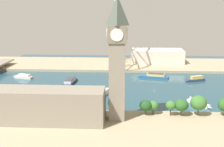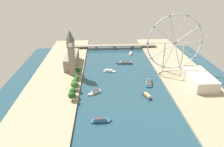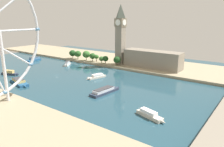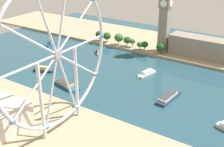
{
  "view_description": "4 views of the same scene",
  "coord_description": "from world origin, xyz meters",
  "px_view_note": "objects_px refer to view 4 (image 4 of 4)",
  "views": [
    {
      "loc": [
        -275.48,
        26.43,
        78.09
      ],
      "look_at": [
        3.21,
        41.64,
        14.2
      ],
      "focal_mm": 46.61,
      "sensor_mm": 36.0,
      "label": 1
    },
    {
      "loc": [
        -34.6,
        -301.55,
        162.24
      ],
      "look_at": [
        -16.58,
        14.71,
        11.59
      ],
      "focal_mm": 31.88,
      "sensor_mm": 36.0,
      "label": 2
    },
    {
      "loc": [
        162.79,
        205.15,
        68.38
      ],
      "look_at": [
        8.12,
        89.94,
        17.94
      ],
      "focal_mm": 34.79,
      "sensor_mm": 36.0,
      "label": 3
    },
    {
      "loc": [
        229.08,
        169.28,
        125.38
      ],
      "look_at": [
        8.96,
        23.45,
        6.47
      ],
      "focal_mm": 47.34,
      "sensor_mm": 36.0,
      "label": 4
    }
  ],
  "objects_px": {
    "clock_tower": "(165,16)",
    "tour_boat_5": "(99,51)",
    "tour_boat_6": "(169,97)",
    "tour_boat_4": "(66,85)",
    "tour_boat_0": "(53,43)",
    "ferris_wheel": "(57,55)",
    "tour_boat_1": "(43,69)",
    "tour_boat_3": "(147,73)",
    "parliament_block": "(203,47)"
  },
  "relations": [
    {
      "from": "ferris_wheel",
      "to": "tour_boat_6",
      "type": "height_order",
      "value": "ferris_wheel"
    },
    {
      "from": "clock_tower",
      "to": "tour_boat_0",
      "type": "bearing_deg",
      "value": -69.88
    },
    {
      "from": "tour_boat_4",
      "to": "tour_boat_6",
      "type": "height_order",
      "value": "tour_boat_4"
    },
    {
      "from": "clock_tower",
      "to": "tour_boat_4",
      "type": "height_order",
      "value": "clock_tower"
    },
    {
      "from": "ferris_wheel",
      "to": "tour_boat_0",
      "type": "distance_m",
      "value": 204.78
    },
    {
      "from": "tour_boat_3",
      "to": "tour_boat_5",
      "type": "relative_size",
      "value": 1.19
    },
    {
      "from": "clock_tower",
      "to": "tour_boat_1",
      "type": "relative_size",
      "value": 3.49
    },
    {
      "from": "tour_boat_6",
      "to": "tour_boat_0",
      "type": "bearing_deg",
      "value": 78.77
    },
    {
      "from": "tour_boat_1",
      "to": "tour_boat_3",
      "type": "bearing_deg",
      "value": 6.88
    },
    {
      "from": "clock_tower",
      "to": "parliament_block",
      "type": "relative_size",
      "value": 1.07
    },
    {
      "from": "tour_boat_1",
      "to": "tour_boat_4",
      "type": "relative_size",
      "value": 0.63
    },
    {
      "from": "clock_tower",
      "to": "tour_boat_5",
      "type": "height_order",
      "value": "clock_tower"
    },
    {
      "from": "tour_boat_0",
      "to": "tour_boat_1",
      "type": "xyz_separation_m",
      "value": [
        70.57,
        54.27,
        -0.03
      ]
    },
    {
      "from": "tour_boat_3",
      "to": "tour_boat_4",
      "type": "distance_m",
      "value": 83.39
    },
    {
      "from": "ferris_wheel",
      "to": "tour_boat_5",
      "type": "bearing_deg",
      "value": -153.59
    },
    {
      "from": "parliament_block",
      "to": "tour_boat_6",
      "type": "bearing_deg",
      "value": 3.33
    },
    {
      "from": "ferris_wheel",
      "to": "tour_boat_3",
      "type": "relative_size",
      "value": 4.01
    },
    {
      "from": "parliament_block",
      "to": "tour_boat_1",
      "type": "relative_size",
      "value": 3.27
    },
    {
      "from": "tour_boat_3",
      "to": "tour_boat_6",
      "type": "xyz_separation_m",
      "value": [
        34.66,
        39.19,
        0.3
      ]
    },
    {
      "from": "tour_boat_6",
      "to": "tour_boat_5",
      "type": "bearing_deg",
      "value": 67.09
    },
    {
      "from": "tour_boat_3",
      "to": "tour_boat_5",
      "type": "xyz_separation_m",
      "value": [
        -26.37,
        -78.92,
        0.62
      ]
    },
    {
      "from": "parliament_block",
      "to": "ferris_wheel",
      "type": "distance_m",
      "value": 202.69
    },
    {
      "from": "tour_boat_4",
      "to": "tour_boat_5",
      "type": "distance_m",
      "value": 96.28
    },
    {
      "from": "parliament_block",
      "to": "ferris_wheel",
      "type": "xyz_separation_m",
      "value": [
        194.03,
        -39.54,
        43.27
      ]
    },
    {
      "from": "ferris_wheel",
      "to": "tour_boat_6",
      "type": "bearing_deg",
      "value": 151.44
    },
    {
      "from": "tour_boat_0",
      "to": "tour_boat_6",
      "type": "bearing_deg",
      "value": 72.78
    },
    {
      "from": "tour_boat_4",
      "to": "tour_boat_3",
      "type": "bearing_deg",
      "value": 64.41
    },
    {
      "from": "tour_boat_3",
      "to": "tour_boat_6",
      "type": "relative_size",
      "value": 0.71
    },
    {
      "from": "parliament_block",
      "to": "tour_boat_6",
      "type": "height_order",
      "value": "parliament_block"
    },
    {
      "from": "tour_boat_0",
      "to": "tour_boat_1",
      "type": "relative_size",
      "value": 1.17
    },
    {
      "from": "ferris_wheel",
      "to": "tour_boat_0",
      "type": "relative_size",
      "value": 3.87
    },
    {
      "from": "tour_boat_5",
      "to": "tour_boat_3",
      "type": "bearing_deg",
      "value": -143.68
    },
    {
      "from": "parliament_block",
      "to": "tour_boat_1",
      "type": "height_order",
      "value": "parliament_block"
    },
    {
      "from": "tour_boat_4",
      "to": "tour_boat_6",
      "type": "distance_m",
      "value": 95.61
    },
    {
      "from": "tour_boat_1",
      "to": "tour_boat_6",
      "type": "height_order",
      "value": "tour_boat_1"
    },
    {
      "from": "tour_boat_4",
      "to": "tour_boat_5",
      "type": "height_order",
      "value": "tour_boat_5"
    },
    {
      "from": "tour_boat_5",
      "to": "tour_boat_6",
      "type": "height_order",
      "value": "tour_boat_5"
    },
    {
      "from": "tour_boat_1",
      "to": "clock_tower",
      "type": "bearing_deg",
      "value": 33.83
    },
    {
      "from": "ferris_wheel",
      "to": "tour_boat_1",
      "type": "xyz_separation_m",
      "value": [
        -66.4,
        -87.65,
        -55.11
      ]
    },
    {
      "from": "tour_boat_1",
      "to": "tour_boat_3",
      "type": "xyz_separation_m",
      "value": [
        -52.63,
        94.38,
        -0.58
      ]
    },
    {
      "from": "parliament_block",
      "to": "ferris_wheel",
      "type": "height_order",
      "value": "ferris_wheel"
    },
    {
      "from": "parliament_block",
      "to": "tour_boat_3",
      "type": "height_order",
      "value": "parliament_block"
    },
    {
      "from": "tour_boat_6",
      "to": "tour_boat_3",
      "type": "bearing_deg",
      "value": 52.93
    },
    {
      "from": "clock_tower",
      "to": "tour_boat_3",
      "type": "distance_m",
      "value": 81.57
    },
    {
      "from": "parliament_block",
      "to": "tour_boat_1",
      "type": "bearing_deg",
      "value": -44.9
    },
    {
      "from": "tour_boat_1",
      "to": "ferris_wheel",
      "type": "bearing_deg",
      "value": -59.41
    },
    {
      "from": "tour_boat_6",
      "to": "tour_boat_4",
      "type": "bearing_deg",
      "value": 113.44
    },
    {
      "from": "tour_boat_1",
      "to": "tour_boat_5",
      "type": "distance_m",
      "value": 80.49
    },
    {
      "from": "ferris_wheel",
      "to": "tour_boat_5",
      "type": "xyz_separation_m",
      "value": [
        -145.4,
        -72.2,
        -55.07
      ]
    },
    {
      "from": "clock_tower",
      "to": "ferris_wheel",
      "type": "bearing_deg",
      "value": 2.15
    }
  ]
}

